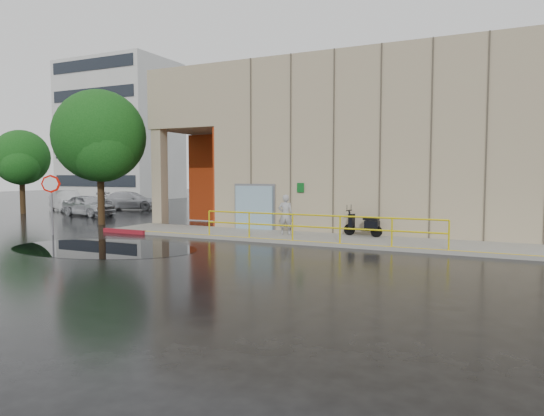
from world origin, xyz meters
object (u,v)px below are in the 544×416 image
(stop_sign, at_px, (51,191))
(tree_far, at_px, (21,160))
(scooter, at_px, (363,218))
(car_a, at_px, (88,205))
(red_curb, at_px, (124,231))
(tree_near, at_px, (100,139))
(car_b, at_px, (67,200))
(car_c, at_px, (131,201))
(person, at_px, (286,215))

(stop_sign, height_order, tree_far, tree_far)
(scooter, bearing_deg, car_a, 177.08)
(scooter, bearing_deg, red_curb, -158.67)
(tree_near, height_order, tree_far, tree_near)
(red_curb, xyz_separation_m, tree_far, (-13.85, 5.46, 3.59))
(scooter, relative_size, tree_near, 0.24)
(red_curb, relative_size, car_b, 0.53)
(stop_sign, xyz_separation_m, car_c, (-7.47, 13.49, -1.25))
(red_curb, xyz_separation_m, car_c, (-9.89, 11.64, 0.60))
(scooter, distance_m, red_curb, 10.79)
(scooter, distance_m, car_a, 19.42)
(tree_near, bearing_deg, car_a, 142.43)
(stop_sign, bearing_deg, car_a, 107.53)
(car_b, bearing_deg, car_c, -24.67)
(scooter, relative_size, red_curb, 0.70)
(scooter, xyz_separation_m, car_c, (-20.37, 9.18, -0.20))
(scooter, xyz_separation_m, car_a, (-19.06, 3.72, -0.19))
(car_a, height_order, tree_near, tree_near)
(car_c, bearing_deg, car_a, 175.30)
(red_curb, distance_m, tree_near, 6.23)
(red_curb, bearing_deg, person, 12.23)
(person, bearing_deg, car_a, -32.61)
(red_curb, distance_m, car_c, 15.28)
(red_curb, xyz_separation_m, tree_near, (-3.66, 2.39, 4.44))
(tree_far, bearing_deg, tree_near, -16.76)
(red_curb, bearing_deg, car_a, 144.26)
(tree_far, bearing_deg, car_c, 57.35)
(person, height_order, car_c, person)
(tree_near, distance_m, tree_far, 10.68)
(car_c, bearing_deg, tree_far, 129.15)
(stop_sign, relative_size, car_c, 0.56)
(tree_near, xyz_separation_m, tree_far, (-10.19, 3.07, -0.85))
(car_c, relative_size, tree_near, 0.66)
(red_curb, height_order, tree_far, tree_far)
(car_a, height_order, car_b, car_b)
(stop_sign, height_order, car_b, stop_sign)
(tree_far, bearing_deg, car_b, 85.04)
(car_a, relative_size, tree_far, 0.72)
(person, xyz_separation_m, tree_near, (-11.03, 0.79, 3.53))
(scooter, bearing_deg, person, -156.37)
(car_a, height_order, car_c, car_a)
(person, bearing_deg, red_curb, -4.37)
(car_b, bearing_deg, tree_far, -156.53)
(car_b, distance_m, car_c, 4.58)
(red_curb, height_order, car_a, car_a)
(tree_near, bearing_deg, stop_sign, -73.73)
(tree_far, bearing_deg, car_a, 7.75)
(tree_near, relative_size, tree_far, 1.26)
(person, xyz_separation_m, red_curb, (-7.37, -1.60, -0.91))
(car_c, bearing_deg, person, -138.38)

